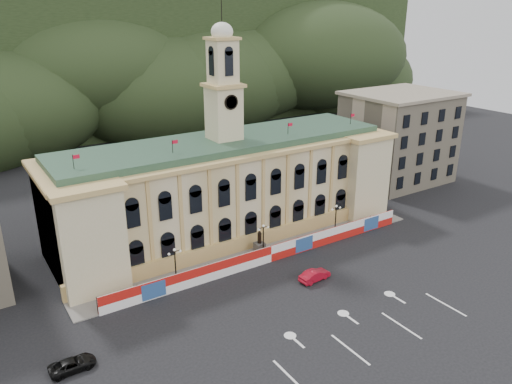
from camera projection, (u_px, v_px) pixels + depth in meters
ground at (340, 311)px, 60.71m from camera, size 260.00×260.00×0.00m
lane_markings at (370, 332)px, 56.77m from camera, size 26.00×10.00×0.02m
hill_ridge at (70, 61)px, 149.90m from camera, size 230.00×80.00×64.00m
city_hall at (227, 186)px, 79.70m from camera, size 56.20×17.60×37.10m
side_building_right at (398, 137)px, 103.65m from camera, size 21.00×17.00×18.60m
hoarding_fence at (271, 254)px, 72.16m from camera, size 50.00×0.44×2.50m
pavement at (260, 254)px, 74.65m from camera, size 56.00×5.50×0.16m
statue at (260, 246)px, 74.46m from camera, size 1.40×1.40×3.72m
lamp_left at (175, 263)px, 65.89m from camera, size 1.96×0.44×5.15m
lamp_center at (263, 238)px, 73.01m from camera, size 1.96×0.44×5.15m
lamp_right at (336, 217)px, 80.13m from camera, size 1.96×0.44×5.15m
red_sedan at (315, 275)px, 67.34m from camera, size 2.44×4.93×1.53m
black_suv at (73, 364)px, 50.74m from camera, size 2.35×4.76×1.30m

